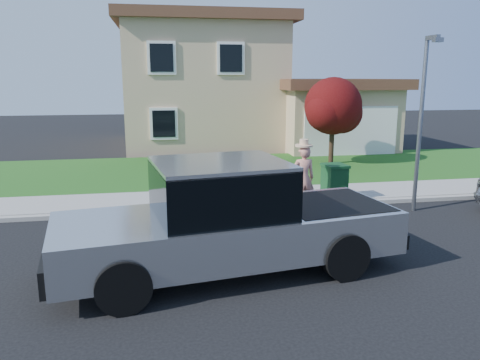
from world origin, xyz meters
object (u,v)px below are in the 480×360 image
Objects in this scene: pickup_truck at (228,221)px; street_lamp at (422,115)px; ornamental_tree at (334,109)px; woman at (303,177)px; trash_bin at (334,181)px.

street_lamp is (5.88, 3.27, 1.71)m from pickup_truck.
ornamental_tree is 7.05m from street_lamp.
woman is 1.95× the size of trash_bin.
woman is at bearing -161.21° from trash_bin.
woman is 3.66m from street_lamp.
trash_bin is at bearing -156.49° from woman.
pickup_truck is at bearing -137.02° from trash_bin.
ornamental_tree is (6.06, 10.31, 1.41)m from pickup_truck.
pickup_truck is 6.63× the size of trash_bin.
street_lamp reaches higher than pickup_truck.
woman is (2.75, 3.92, -0.06)m from pickup_truck.
woman is 0.56× the size of ornamental_tree.
street_lamp is at bearing 167.20° from woman.
pickup_truck is 1.91× the size of ornamental_tree.
street_lamp is at bearing 20.46° from pickup_truck.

